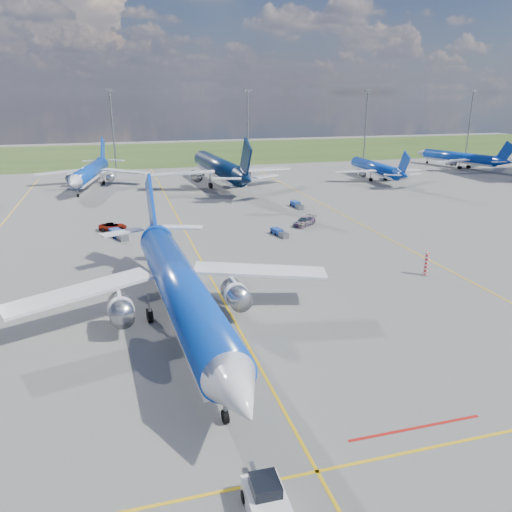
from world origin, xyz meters
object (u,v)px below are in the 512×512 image
object	(u,v)px
warning_post	(426,264)
pushback_tug	(267,503)
bg_jet_ene	(457,168)
main_airliner	(184,329)
service_car_c	(304,221)
service_car_b	(113,226)
baggage_tug_c	(118,235)
baggage_tug_e	(297,205)
bg_jet_nnw	(92,187)
bg_jet_n	(219,185)
bg_jet_ne	(374,179)
baggage_tug_w	(279,233)

from	to	relation	value
warning_post	pushback_tug	distance (m)	42.53
bg_jet_ene	main_airliner	world-z (taller)	main_airliner
service_car_c	service_car_b	bearing A→B (deg)	-137.90
main_airliner	baggage_tug_c	bearing A→B (deg)	95.76
bg_jet_ene	service_car_c	bearing A→B (deg)	19.83
bg_jet_ene	pushback_tug	xyz separation A→B (m)	(-93.56, -109.49, 0.77)
pushback_tug	baggage_tug_e	bearing A→B (deg)	69.86
service_car_c	baggage_tug_e	bearing A→B (deg)	127.64
bg_jet_nnw	main_airliner	bearing A→B (deg)	-71.77
warning_post	service_car_c	distance (m)	27.62
warning_post	baggage_tug_e	world-z (taller)	warning_post
bg_jet_n	service_car_b	world-z (taller)	bg_jet_n
pushback_tug	baggage_tug_c	size ratio (longest dim) A/B	1.07
pushback_tug	service_car_b	distance (m)	63.51
bg_jet_ne	bg_jet_ene	size ratio (longest dim) A/B	0.98
pushback_tug	baggage_tug_c	distance (m)	58.43
bg_jet_nnw	pushback_tug	distance (m)	106.72
bg_jet_nnw	service_car_c	world-z (taller)	bg_jet_nnw
bg_jet_ne	bg_jet_n	bearing A→B (deg)	-1.41
baggage_tug_w	baggage_tug_c	bearing A→B (deg)	156.52
bg_jet_nnw	baggage_tug_c	distance (m)	48.29
pushback_tug	baggage_tug_w	distance (m)	55.55
main_airliner	baggage_tug_e	xyz separation A→B (m)	(29.01, 47.61, 0.49)
baggage_tug_c	service_car_c	bearing A→B (deg)	-20.74
bg_jet_nnw	baggage_tug_w	world-z (taller)	bg_jet_nnw
baggage_tug_w	baggage_tug_e	world-z (taller)	baggage_tug_e
bg_jet_ene	baggage_tug_e	xyz separation A→B (m)	(-65.88, -38.46, 0.49)
bg_jet_ne	main_airliner	world-z (taller)	main_airliner
baggage_tug_e	service_car_c	bearing A→B (deg)	-106.33
bg_jet_ene	baggage_tug_c	distance (m)	112.78
bg_jet_ene	baggage_tug_c	xyz separation A→B (m)	(-100.35, -51.46, 0.54)
service_car_c	baggage_tug_w	world-z (taller)	service_car_c
main_airliner	bg_jet_n	bearing A→B (deg)	72.63
baggage_tug_w	baggage_tug_c	world-z (taller)	baggage_tug_c
main_airliner	service_car_c	xyz separation A→B (m)	(25.38, 33.85, 0.74)
baggage_tug_w	main_airliner	bearing A→B (deg)	-134.51
bg_jet_n	service_car_b	xyz separation A→B (m)	(-25.51, -36.54, 0.63)
warning_post	main_airliner	bearing A→B (deg)	-167.59
bg_jet_ne	baggage_tug_e	distance (m)	40.51
service_car_c	baggage_tug_c	distance (m)	30.85
bg_jet_n	main_airliner	world-z (taller)	bg_jet_n
service_car_b	baggage_tug_e	size ratio (longest dim) A/B	0.97
bg_jet_ne	pushback_tug	world-z (taller)	bg_jet_ne
warning_post	pushback_tug	size ratio (longest dim) A/B	0.53
bg_jet_ne	baggage_tug_e	xyz separation A→B (m)	(-31.11, -25.94, 0.49)
service_car_b	baggage_tug_w	xyz separation A→B (m)	(25.57, -10.49, -0.18)
bg_jet_n	service_car_b	distance (m)	44.57
service_car_b	bg_jet_ne	bearing A→B (deg)	-62.62
bg_jet_ne	baggage_tug_e	bearing A→B (deg)	42.08
main_airliner	baggage_tug_c	size ratio (longest dim) A/B	8.53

